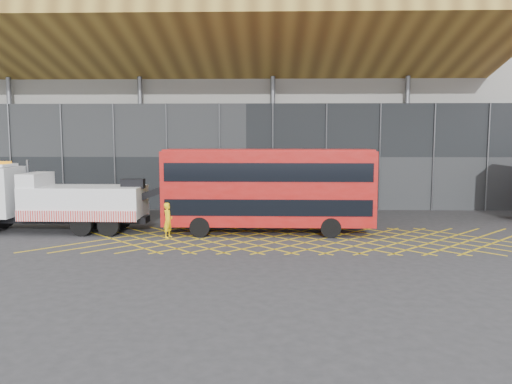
{
  "coord_description": "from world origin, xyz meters",
  "views": [
    {
      "loc": [
        3.73,
        -26.34,
        5.39
      ],
      "look_at": [
        3.0,
        1.5,
        2.4
      ],
      "focal_mm": 35.0,
      "sensor_mm": 36.0,
      "label": 1
    }
  ],
  "objects": [
    {
      "name": "worker",
      "position": [
        -1.76,
        0.36,
        0.96
      ],
      "size": [
        0.65,
        0.81,
        1.92
      ],
      "primitive_type": "imported",
      "rotation": [
        0.0,
        0.0,
        1.27
      ],
      "color": "yellow",
      "rests_on": "ground_plane"
    },
    {
      "name": "recovery_truck",
      "position": [
        -8.86,
        1.87,
        1.91
      ],
      "size": [
        11.83,
        2.94,
        4.13
      ],
      "rotation": [
        0.0,
        0.0,
        -0.01
      ],
      "color": "black",
      "rests_on": "ground_plane"
    },
    {
      "name": "ground_plane",
      "position": [
        0.0,
        0.0,
        0.0
      ],
      "size": [
        120.0,
        120.0,
        0.0
      ],
      "primitive_type": "plane",
      "color": "#2B2B2E"
    },
    {
      "name": "construction_building",
      "position": [
        1.92,
        18.4,
        8.98
      ],
      "size": [
        55.0,
        23.97,
        18.0
      ],
      "color": "gray",
      "rests_on": "ground_plane"
    },
    {
      "name": "road_markings",
      "position": [
        5.6,
        0.0,
        0.01
      ],
      "size": [
        27.96,
        7.16,
        0.01
      ],
      "color": "gold",
      "rests_on": "ground_plane"
    },
    {
      "name": "bus_towed",
      "position": [
        3.67,
        1.75,
        2.66
      ],
      "size": [
        11.83,
        2.86,
        4.8
      ],
      "rotation": [
        0.0,
        0.0,
        -0.01
      ],
      "color": "#9E0F0C",
      "rests_on": "ground_plane"
    }
  ]
}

